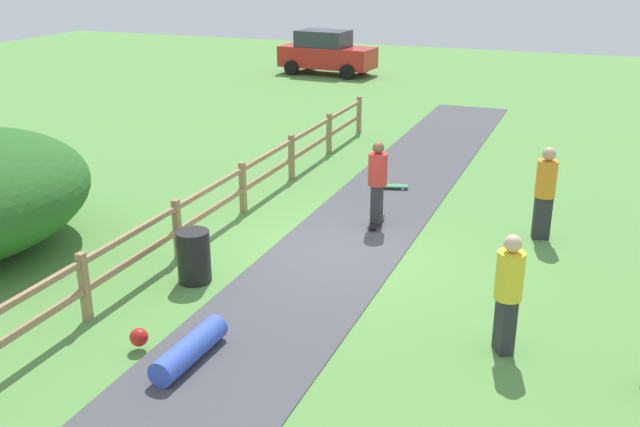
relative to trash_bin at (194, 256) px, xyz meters
The scene contains 10 objects.
ground_plane 2.78m from the trash_bin, 48.95° to the left, with size 60.00×60.00×0.00m, color #568E42.
asphalt_path 2.78m from the trash_bin, 48.95° to the left, with size 2.40×28.00×0.02m, color #47474C.
wooden_fence 2.23m from the trash_bin, 111.16° to the left, with size 0.12×18.12×1.10m.
trash_bin is the anchor object (origin of this frame).
skater_riding 4.20m from the trash_bin, 60.06° to the left, with size 0.41×0.82×1.73m.
skater_fallen 2.57m from the trash_bin, 62.15° to the right, with size 1.16×1.43×0.36m.
skateboard_loose 6.24m from the trash_bin, 74.30° to the left, with size 0.82×0.42×0.08m.
bystander_orange 6.69m from the trash_bin, 38.21° to the left, with size 0.47×0.47×1.82m.
bystander_yellow 5.21m from the trash_bin, ahead, with size 0.52×0.52×1.75m.
parked_car_red 21.70m from the trash_bin, 105.11° to the left, with size 4.31×2.24×1.92m.
Camera 1 is at (4.22, -11.63, 5.28)m, focal length 40.61 mm.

